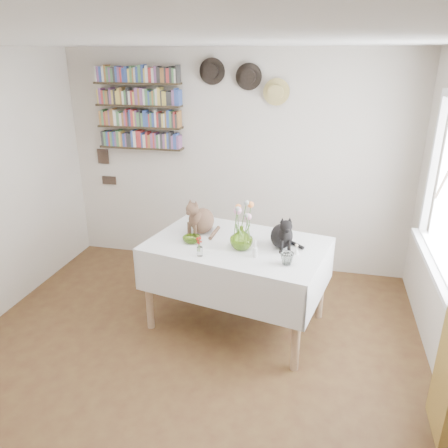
% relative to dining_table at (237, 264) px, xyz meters
% --- Properties ---
extents(room, '(4.08, 4.58, 2.58)m').
position_rel_dining_table_xyz_m(room, '(-0.30, -0.94, 0.62)').
color(room, brown).
rests_on(room, ground).
extents(dining_table, '(1.73, 1.30, 0.84)m').
position_rel_dining_table_xyz_m(dining_table, '(0.00, 0.00, 0.00)').
color(dining_table, white).
rests_on(dining_table, room).
extents(tabby_cat, '(0.35, 0.38, 0.36)m').
position_rel_dining_table_xyz_m(tabby_cat, '(-0.38, 0.18, 0.39)').
color(tabby_cat, brown).
rests_on(tabby_cat, dining_table).
extents(black_cat, '(0.30, 0.33, 0.32)m').
position_rel_dining_table_xyz_m(black_cat, '(0.39, 0.01, 0.37)').
color(black_cat, black).
rests_on(black_cat, dining_table).
extents(flower_vase, '(0.25, 0.25, 0.21)m').
position_rel_dining_table_xyz_m(flower_vase, '(0.06, -0.11, 0.31)').
color(flower_vase, '#A3D046').
rests_on(flower_vase, dining_table).
extents(green_bowl, '(0.23, 0.23, 0.05)m').
position_rel_dining_table_xyz_m(green_bowl, '(-0.41, -0.07, 0.23)').
color(green_bowl, '#A3D046').
rests_on(green_bowl, dining_table).
extents(drinking_glass, '(0.13, 0.13, 0.10)m').
position_rel_dining_table_xyz_m(drinking_glass, '(0.47, -0.33, 0.26)').
color(drinking_glass, white).
rests_on(drinking_glass, dining_table).
extents(candlestick, '(0.04, 0.04, 0.16)m').
position_rel_dining_table_xyz_m(candlestick, '(0.20, -0.25, 0.26)').
color(candlestick, white).
rests_on(candlestick, dining_table).
extents(berry_jar, '(0.05, 0.05, 0.20)m').
position_rel_dining_table_xyz_m(berry_jar, '(-0.26, -0.33, 0.29)').
color(berry_jar, white).
rests_on(berry_jar, dining_table).
extents(porcelain_figurine, '(0.05, 0.05, 0.10)m').
position_rel_dining_table_xyz_m(porcelain_figurine, '(0.53, -0.11, 0.25)').
color(porcelain_figurine, white).
rests_on(porcelain_figurine, dining_table).
extents(flower_bouquet, '(0.17, 0.13, 0.39)m').
position_rel_dining_table_xyz_m(flower_bouquet, '(0.06, -0.10, 0.55)').
color(flower_bouquet, '#4C7233').
rests_on(flower_bouquet, flower_vase).
extents(bookshelf_unit, '(1.00, 0.16, 0.91)m').
position_rel_dining_table_xyz_m(bookshelf_unit, '(-1.40, 1.22, 1.21)').
color(bookshelf_unit, '#322717').
rests_on(bookshelf_unit, room).
extents(wall_hats, '(0.98, 0.09, 0.48)m').
position_rel_dining_table_xyz_m(wall_hats, '(-0.18, 1.24, 1.54)').
color(wall_hats, black).
rests_on(wall_hats, room).
extents(wall_art_plaques, '(0.21, 0.02, 0.44)m').
position_rel_dining_table_xyz_m(wall_art_plaques, '(-1.93, 1.29, 0.50)').
color(wall_art_plaques, '#38281E').
rests_on(wall_art_plaques, room).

